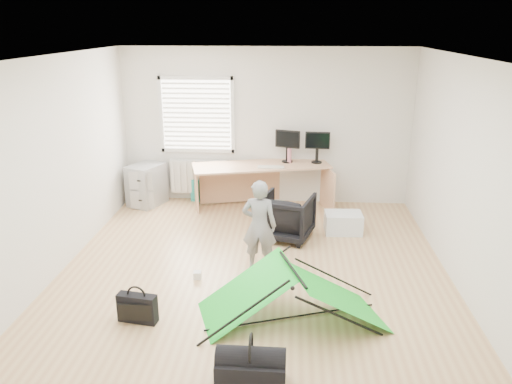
# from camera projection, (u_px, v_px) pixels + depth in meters

# --- Properties ---
(ground) EXTENTS (5.50, 5.50, 0.00)m
(ground) POSITION_uv_depth(u_px,v_px,m) (254.00, 271.00, 6.49)
(ground) COLOR tan
(ground) RESTS_ON ground
(back_wall) EXTENTS (5.00, 0.02, 2.70)m
(back_wall) POSITION_uv_depth(u_px,v_px,m) (266.00, 127.00, 8.66)
(back_wall) COLOR silver
(back_wall) RESTS_ON ground
(window) EXTENTS (1.20, 0.06, 1.20)m
(window) POSITION_uv_depth(u_px,v_px,m) (197.00, 115.00, 8.64)
(window) COLOR silver
(window) RESTS_ON back_wall
(radiator) EXTENTS (1.00, 0.12, 0.60)m
(radiator) POSITION_uv_depth(u_px,v_px,m) (199.00, 176.00, 8.95)
(radiator) COLOR silver
(radiator) RESTS_ON back_wall
(desk) EXTENTS (2.41, 1.29, 0.78)m
(desk) POSITION_uv_depth(u_px,v_px,m) (261.00, 187.00, 8.57)
(desk) COLOR tan
(desk) RESTS_ON ground
(filing_cabinet) EXTENTS (0.67, 0.76, 0.73)m
(filing_cabinet) POSITION_uv_depth(u_px,v_px,m) (147.00, 185.00, 8.77)
(filing_cabinet) COLOR #9FA2A5
(filing_cabinet) RESTS_ON ground
(monitor_left) EXTENTS (0.44, 0.22, 0.41)m
(monitor_left) POSITION_uv_depth(u_px,v_px,m) (287.00, 150.00, 8.55)
(monitor_left) COLOR black
(monitor_left) RESTS_ON desk
(monitor_right) EXTENTS (0.42, 0.12, 0.40)m
(monitor_right) POSITION_uv_depth(u_px,v_px,m) (317.00, 151.00, 8.50)
(monitor_right) COLOR black
(monitor_right) RESTS_ON desk
(keyboard) EXTENTS (0.45, 0.16, 0.02)m
(keyboard) POSITION_uv_depth(u_px,v_px,m) (271.00, 167.00, 8.27)
(keyboard) COLOR beige
(keyboard) RESTS_ON desk
(thermos) EXTENTS (0.09, 0.09, 0.25)m
(thermos) POSITION_uv_depth(u_px,v_px,m) (289.00, 156.00, 8.52)
(thermos) COLOR #C56E7C
(thermos) RESTS_ON desk
(office_chair) EXTENTS (0.90, 0.92, 0.67)m
(office_chair) POSITION_uv_depth(u_px,v_px,m) (287.00, 217.00, 7.40)
(office_chair) COLOR black
(office_chair) RESTS_ON ground
(person) EXTENTS (0.47, 0.33, 1.22)m
(person) POSITION_uv_depth(u_px,v_px,m) (259.00, 226.00, 6.35)
(person) COLOR gray
(person) RESTS_ON ground
(kite) EXTENTS (2.11, 1.44, 0.60)m
(kite) POSITION_uv_depth(u_px,v_px,m) (292.00, 294.00, 5.35)
(kite) COLOR green
(kite) RESTS_ON ground
(storage_crate) EXTENTS (0.58, 0.42, 0.31)m
(storage_crate) POSITION_uv_depth(u_px,v_px,m) (343.00, 223.00, 7.64)
(storage_crate) COLOR silver
(storage_crate) RESTS_ON ground
(tote_bag) EXTENTS (0.37, 0.22, 0.41)m
(tote_bag) POSITION_uv_depth(u_px,v_px,m) (201.00, 190.00, 8.98)
(tote_bag) COLOR teal
(tote_bag) RESTS_ON ground
(laptop_bag) EXTENTS (0.44, 0.19, 0.32)m
(laptop_bag) POSITION_uv_depth(u_px,v_px,m) (137.00, 308.00, 5.35)
(laptop_bag) COLOR black
(laptop_bag) RESTS_ON ground
(white_box) EXTENTS (0.10, 0.10, 0.09)m
(white_box) POSITION_uv_depth(u_px,v_px,m) (197.00, 275.00, 6.28)
(white_box) COLOR silver
(white_box) RESTS_ON ground
(duffel_bag) EXTENTS (0.62, 0.32, 0.27)m
(duffel_bag) POSITION_uv_depth(u_px,v_px,m) (251.00, 372.00, 4.41)
(duffel_bag) COLOR black
(duffel_bag) RESTS_ON ground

